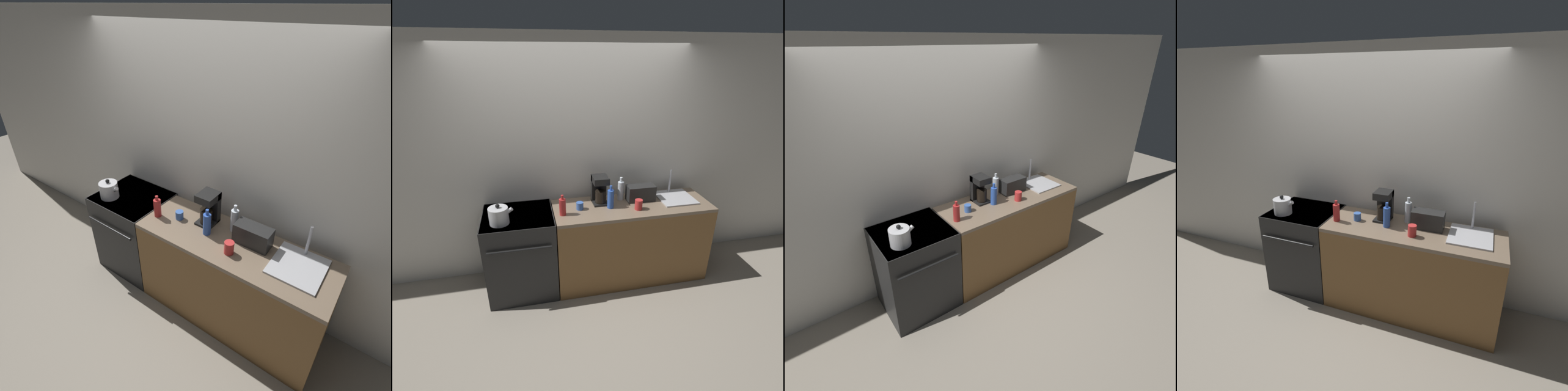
% 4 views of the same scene
% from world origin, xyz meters
% --- Properties ---
extents(ground_plane, '(12.00, 12.00, 0.00)m').
position_xyz_m(ground_plane, '(0.00, 0.00, 0.00)').
color(ground_plane, gray).
extents(wall_back, '(8.00, 0.05, 2.60)m').
position_xyz_m(wall_back, '(0.00, 0.68, 1.30)').
color(wall_back, silver).
rests_on(wall_back, ground_plane).
extents(stove, '(0.71, 0.67, 0.92)m').
position_xyz_m(stove, '(-0.61, 0.31, 0.47)').
color(stove, black).
rests_on(stove, ground_plane).
extents(counter_block, '(1.70, 0.59, 0.92)m').
position_xyz_m(counter_block, '(0.60, 0.30, 0.46)').
color(counter_block, brown).
rests_on(counter_block, ground_plane).
extents(kettle, '(0.23, 0.19, 0.21)m').
position_xyz_m(kettle, '(-0.78, 0.17, 1.00)').
color(kettle, silver).
rests_on(kettle, stove).
extents(toaster, '(0.31, 0.15, 0.17)m').
position_xyz_m(toaster, '(0.73, 0.38, 1.01)').
color(toaster, black).
rests_on(toaster, counter_block).
extents(coffee_maker, '(0.16, 0.19, 0.31)m').
position_xyz_m(coffee_maker, '(0.27, 0.42, 1.08)').
color(coffee_maker, black).
rests_on(coffee_maker, counter_block).
extents(sink_tray, '(0.39, 0.41, 0.28)m').
position_xyz_m(sink_tray, '(1.13, 0.36, 0.94)').
color(sink_tray, '#B7B7BC').
rests_on(sink_tray, counter_block).
extents(bottle_blue, '(0.07, 0.07, 0.25)m').
position_xyz_m(bottle_blue, '(0.35, 0.27, 1.02)').
color(bottle_blue, '#2D56B7').
rests_on(bottle_blue, counter_block).
extents(bottle_clear, '(0.07, 0.07, 0.26)m').
position_xyz_m(bottle_clear, '(0.52, 0.45, 1.03)').
color(bottle_clear, silver).
rests_on(bottle_clear, counter_block).
extents(bottle_red, '(0.07, 0.07, 0.22)m').
position_xyz_m(bottle_red, '(-0.16, 0.22, 1.01)').
color(bottle_red, '#B72828').
rests_on(bottle_red, counter_block).
extents(cup_blue, '(0.07, 0.07, 0.08)m').
position_xyz_m(cup_blue, '(0.03, 0.30, 0.96)').
color(cup_blue, '#3860B2').
rests_on(cup_blue, counter_block).
extents(cup_red, '(0.08, 0.08, 0.11)m').
position_xyz_m(cup_red, '(0.63, 0.18, 0.97)').
color(cup_red, red).
rests_on(cup_red, counter_block).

